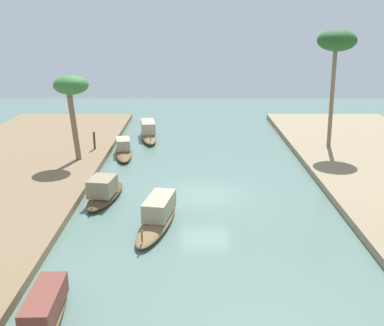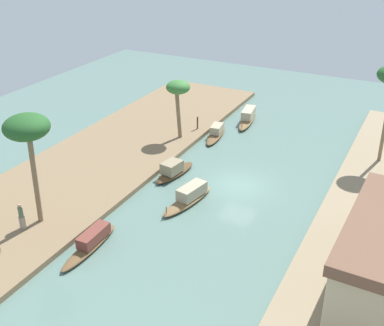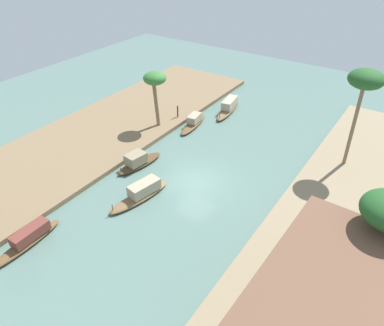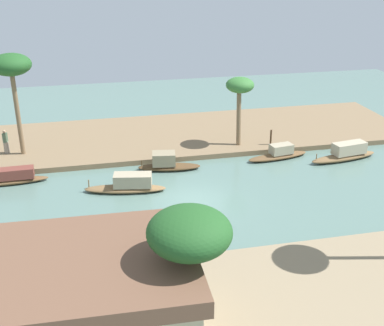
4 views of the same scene
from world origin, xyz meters
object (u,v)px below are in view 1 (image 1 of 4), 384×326
object	(u,v)px
sampan_with_tall_canopy	(124,149)
sampan_downstream_large	(158,215)
sampan_midstream	(148,132)
mooring_post	(94,140)
sampan_upstream_small	(104,191)
palm_tree_right_short	(337,44)
sampan_open_hull	(43,317)
palm_tree_left_near	(71,89)

from	to	relation	value
sampan_with_tall_canopy	sampan_downstream_large	xyz separation A→B (m)	(11.02, 3.02, 0.09)
sampan_downstream_large	sampan_midstream	bearing A→B (deg)	-162.83
sampan_midstream	mooring_post	bearing A→B (deg)	-43.53
sampan_upstream_small	sampan_downstream_large	distance (m)	4.04
sampan_with_tall_canopy	sampan_upstream_small	bearing A→B (deg)	-7.25
sampan_downstream_large	palm_tree_right_short	size ratio (longest dim) A/B	0.68
sampan_upstream_small	sampan_with_tall_canopy	xyz separation A→B (m)	(-8.14, -0.19, -0.09)
sampan_downstream_large	palm_tree_right_short	distance (m)	17.25
sampan_open_hull	sampan_downstream_large	distance (m)	7.72
mooring_post	palm_tree_left_near	world-z (taller)	palm_tree_left_near
sampan_upstream_small	sampan_midstream	distance (m)	12.74
sampan_open_hull	mooring_post	bearing A→B (deg)	-174.80
sampan_open_hull	mooring_post	world-z (taller)	mooring_post
sampan_midstream	sampan_with_tall_canopy	distance (m)	4.72
sampan_midstream	sampan_with_tall_canopy	bearing A→B (deg)	-23.72
sampan_with_tall_canopy	palm_tree_left_near	distance (m)	5.48
sampan_open_hull	sampan_midstream	size ratio (longest dim) A/B	0.95
sampan_upstream_small	sampan_open_hull	size ratio (longest dim) A/B	0.86
sampan_midstream	palm_tree_left_near	size ratio (longest dim) A/B	1.06
sampan_upstream_small	mooring_post	world-z (taller)	mooring_post
sampan_midstream	sampan_with_tall_canopy	xyz separation A→B (m)	(4.56, -1.23, -0.12)
palm_tree_left_near	sampan_midstream	bearing A→B (deg)	151.03
sampan_midstream	sampan_downstream_large	size ratio (longest dim) A/B	1.04
sampan_with_tall_canopy	mooring_post	world-z (taller)	mooring_post
sampan_downstream_large	sampan_with_tall_canopy	bearing A→B (deg)	-154.06
sampan_downstream_large	palm_tree_left_near	distance (m)	11.19
sampan_upstream_small	sampan_with_tall_canopy	bearing A→B (deg)	-170.18
mooring_post	palm_tree_right_short	size ratio (longest dim) A/B	0.15
sampan_with_tall_canopy	palm_tree_right_short	bearing A→B (deg)	85.04
palm_tree_left_near	sampan_downstream_large	bearing A→B (deg)	32.49
sampan_midstream	sampan_downstream_large	distance (m)	15.68
palm_tree_right_short	sampan_with_tall_canopy	bearing A→B (deg)	-86.34
sampan_upstream_small	sampan_with_tall_canopy	world-z (taller)	sampan_upstream_small
palm_tree_right_short	sampan_upstream_small	bearing A→B (deg)	-56.18
sampan_midstream	mooring_post	world-z (taller)	mooring_post
sampan_midstream	palm_tree_left_near	world-z (taller)	palm_tree_left_near
sampan_with_tall_canopy	sampan_midstream	bearing A→B (deg)	156.31
sampan_upstream_small	sampan_midstream	world-z (taller)	sampan_midstream
sampan_midstream	mooring_post	size ratio (longest dim) A/B	4.66
sampan_downstream_large	sampan_open_hull	bearing A→B (deg)	-10.42
sampan_upstream_small	palm_tree_right_short	xyz separation A→B (m)	(-9.01, 13.45, 6.61)
sampan_upstream_small	sampan_downstream_large	size ratio (longest dim) A/B	0.85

